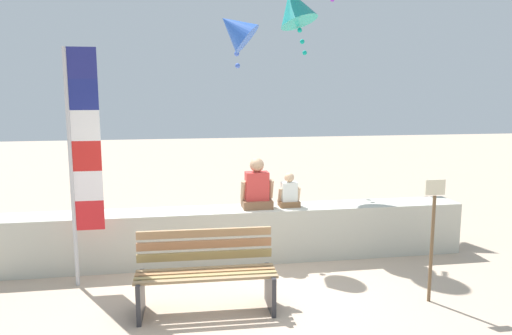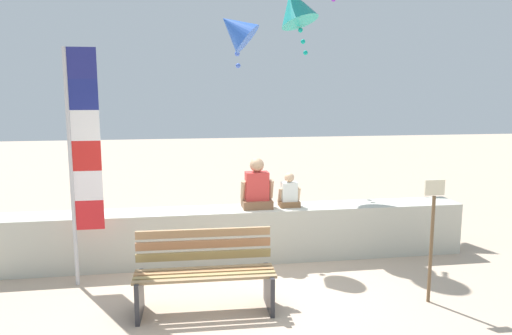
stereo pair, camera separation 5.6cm
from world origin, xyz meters
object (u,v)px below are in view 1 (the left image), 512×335
object	(u,v)px
park_bench	(206,274)
person_adult	(257,188)
flag_banner	(81,152)
sign_post	(433,231)
kite_blue	(235,29)
kite_teal	(294,7)
person_child	(289,193)

from	to	relation	value
park_bench	person_adult	xyz separation A→B (m)	(0.86, 1.58, 0.65)
flag_banner	sign_post	bearing A→B (deg)	-16.35
kite_blue	kite_teal	xyz separation A→B (m)	(1.05, 0.51, 0.44)
flag_banner	kite_blue	distance (m)	3.00
kite_teal	kite_blue	bearing A→B (deg)	-154.37
person_adult	person_child	bearing A→B (deg)	0.03
flag_banner	kite_teal	xyz separation A→B (m)	(3.16, 1.83, 2.12)
park_bench	flag_banner	size ratio (longest dim) A/B	0.53
person_adult	sign_post	size ratio (longest dim) A/B	0.50
sign_post	person_child	bearing A→B (deg)	125.24
kite_blue	sign_post	bearing A→B (deg)	-51.75
person_adult	flag_banner	world-z (taller)	flag_banner
person_adult	park_bench	bearing A→B (deg)	-118.51
park_bench	person_child	world-z (taller)	person_child
flag_banner	kite_teal	bearing A→B (deg)	30.04
person_child	park_bench	bearing A→B (deg)	-130.39
kite_teal	sign_post	world-z (taller)	kite_teal
kite_blue	kite_teal	distance (m)	1.25
person_child	sign_post	bearing A→B (deg)	-54.76
kite_teal	person_adult	bearing A→B (deg)	-124.56
person_child	kite_blue	distance (m)	2.63
person_child	kite_blue	bearing A→B (deg)	134.96
park_bench	kite_blue	size ratio (longest dim) A/B	1.68
person_adult	person_child	size ratio (longest dim) A/B	1.46
kite_teal	sign_post	distance (m)	4.36
person_child	sign_post	size ratio (longest dim) A/B	0.34
park_bench	flag_banner	world-z (taller)	flag_banner
kite_blue	flag_banner	bearing A→B (deg)	-147.88
flag_banner	sign_post	world-z (taller)	flag_banner
person_adult	kite_blue	size ratio (longest dim) A/B	0.78
park_bench	person_child	xyz separation A→B (m)	(1.34, 1.58, 0.56)
park_bench	person_child	distance (m)	2.15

